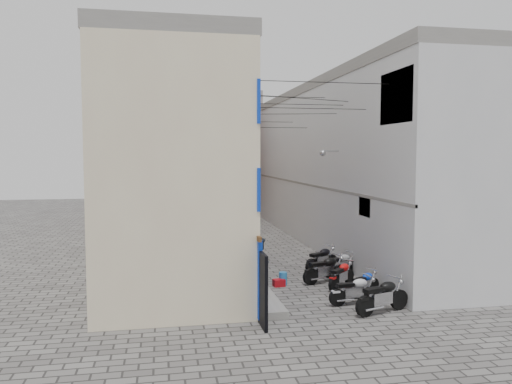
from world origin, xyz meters
TOP-DOWN VIEW (x-y plane):
  - ground at (0.00, 0.00)m, footprint 90.00×90.00m
  - plinth at (-2.05, 13.00)m, footprint 0.90×26.00m
  - building_left at (-4.98, 12.95)m, footprint 5.10×27.00m
  - building_right at (5.00, 13.00)m, footprint 5.94×26.00m
  - building_far_brick_left at (-2.00, 28.00)m, footprint 6.00×6.00m
  - building_far_brick_right at (3.00, 30.00)m, footprint 5.00×6.00m
  - building_far_concrete at (0.00, 34.00)m, footprint 8.00×5.00m
  - far_shopfront at (0.00, 25.20)m, footprint 2.00×0.30m
  - overhead_wires at (0.00, 7.64)m, footprint 5.80×13.02m
  - motorcycle_a at (1.47, 0.05)m, footprint 2.21×1.30m
  - motorcycle_b at (0.95, 1.08)m, footprint 1.90×0.77m
  - motorcycle_c at (1.72, 2.05)m, footprint 1.71×1.34m
  - motorcycle_d at (1.29, 3.20)m, footprint 1.78×1.71m
  - motorcycle_e at (0.92, 4.02)m, footprint 2.16×1.25m
  - motorcycle_f at (1.90, 4.98)m, footprint 1.96×1.19m
  - motorcycle_g at (1.40, 5.94)m, footprint 2.05×1.64m
  - person_a at (-2.35, 3.91)m, footprint 0.47×0.66m
  - person_b at (-1.70, 3.86)m, footprint 0.84×0.96m
  - water_jug_near at (-0.80, 4.01)m, footprint 0.33×0.33m
  - water_jug_far at (-1.55, 4.74)m, footprint 0.46×0.46m
  - red_crate at (-1.01, 3.83)m, footprint 0.47×0.37m

SIDE VIEW (x-z plane):
  - ground at x=0.00m, z-range 0.00..0.00m
  - plinth at x=-2.05m, z-range 0.00..0.25m
  - red_crate at x=-1.01m, z-range 0.00..0.27m
  - water_jug_near at x=-0.80m, z-range 0.00..0.50m
  - water_jug_far at x=-1.55m, z-range 0.00..0.56m
  - motorcycle_c at x=1.72m, z-range 0.00..0.97m
  - motorcycle_b at x=0.95m, z-range 0.00..1.07m
  - motorcycle_f at x=1.90m, z-range 0.00..1.08m
  - motorcycle_d at x=1.29m, z-range 0.00..1.09m
  - motorcycle_g at x=1.40m, z-range 0.00..1.17m
  - motorcycle_e at x=0.92m, z-range 0.00..1.19m
  - motorcycle_a at x=1.47m, z-range 0.00..1.22m
  - person_b at x=-1.70m, z-range 0.25..1.91m
  - person_a at x=-2.35m, z-range 0.25..1.97m
  - far_shopfront at x=0.00m, z-range 0.00..2.40m
  - building_far_brick_right at x=3.00m, z-range 0.00..8.00m
  - building_left at x=-4.98m, z-range 0.00..9.00m
  - building_right at x=5.00m, z-range 0.01..9.01m
  - building_far_brick_left at x=-2.00m, z-range 0.00..10.00m
  - building_far_concrete at x=0.00m, z-range 0.00..11.00m
  - overhead_wires at x=0.00m, z-range 6.46..7.79m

